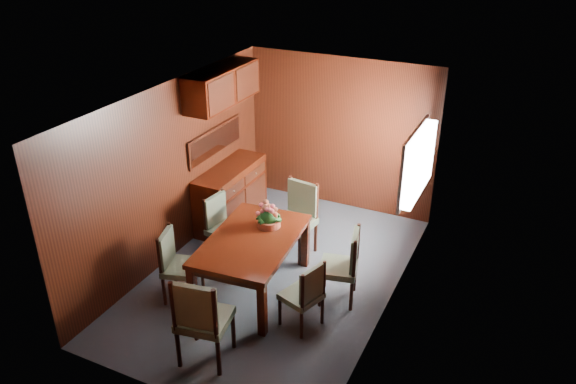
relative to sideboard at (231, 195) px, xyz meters
The scene contains 11 objects.
ground 1.66m from the sideboard, 38.66° to the right, with size 4.50×4.50×0.00m, color #38414C.
room_shell 1.78m from the sideboard, 30.23° to the right, with size 3.06×4.52×2.41m.
sideboard is the anchor object (origin of this frame).
dining_table 1.80m from the sideboard, 50.63° to the right, with size 1.14×1.68×0.75m.
chair_left_near 1.94m from the sideboard, 79.03° to the right, with size 0.53×0.54×0.92m.
chair_left_far 0.96m from the sideboard, 66.54° to the right, with size 0.47×0.48×0.92m.
chair_right_near 2.67m from the sideboard, 41.03° to the right, with size 0.50×0.51×0.86m.
chair_right_far 2.48m from the sideboard, 25.92° to the right, with size 0.53×0.55×0.96m.
chair_head 3.02m from the sideboard, 64.91° to the right, with size 0.59×0.57×1.08m.
chair_foot 1.31m from the sideboard, 14.42° to the right, with size 0.56×0.54×1.04m.
flower_centerpiece 1.64m from the sideboard, 41.05° to the right, with size 0.32×0.32×0.32m.
Camera 1 is at (2.78, -5.42, 4.30)m, focal length 35.00 mm.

